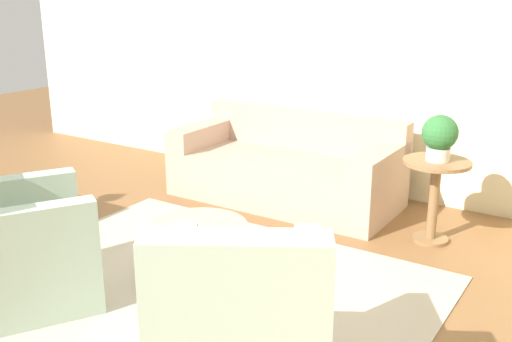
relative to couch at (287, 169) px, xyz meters
name	(u,v)px	position (x,y,z in m)	size (l,w,h in m)	color
ground_plane	(193,293)	(0.42, -1.98, -0.30)	(16.00, 16.00, 0.00)	brown
wall_back	(361,50)	(0.42, 0.68, 1.10)	(9.21, 0.12, 2.80)	beige
rug	(193,293)	(0.42, -1.98, -0.29)	(3.07, 2.49, 0.01)	#B2A893
couch	(287,169)	(0.00, 0.00, 0.00)	(2.15, 0.96, 0.81)	tan
armchair_left	(10,250)	(-0.47, -2.71, 0.08)	(1.13, 1.15, 1.00)	#9EB29E
armchair_right	(241,334)	(1.30, -2.71, 0.08)	(1.13, 1.15, 1.00)	#9EB29E
ottoman_table	(199,243)	(0.30, -1.76, -0.04)	(0.68, 0.68, 0.39)	tan
side_table	(435,187)	(1.49, -0.25, 0.16)	(0.53, 0.53, 0.68)	olive
potted_plant_on_side_table	(440,136)	(1.49, -0.25, 0.58)	(0.28, 0.28, 0.36)	beige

